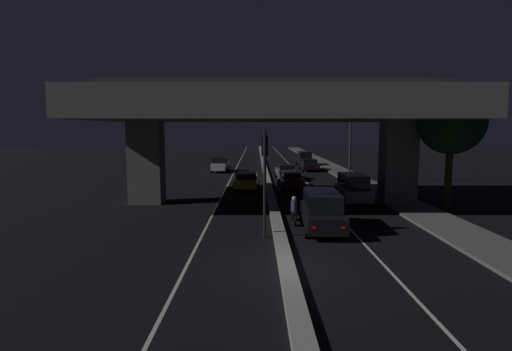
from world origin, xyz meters
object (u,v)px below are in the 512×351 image
Objects in this scene: car_black_lead at (321,210)px; car_black_fifth at (308,164)px; car_grey_second at (352,188)px; car_grey_fourth at (285,172)px; motorcycle_blue_filtering_mid at (277,189)px; car_black_sixth at (303,158)px; motorcycle_black_filtering_near at (293,212)px; pedestrian_on_sidewalk at (390,187)px; car_dark_red_third at (290,180)px; motorcycle_white_filtering_far at (278,178)px; traffic_light_left_of_median at (264,165)px; street_lamp at (346,128)px; car_taxi_yellow_lead_oncoming at (246,180)px; car_white_second_oncoming at (219,164)px.

car_black_lead reaches higher than car_black_fifth.
car_grey_second is 13.24m from car_grey_fourth.
car_black_sixth is at bearing -12.31° from motorcycle_blue_filtering_mid.
motorcycle_black_filtering_near is 1.06× the size of pedestrian_on_sidewalk.
car_black_sixth is 2.46× the size of pedestrian_on_sidewalk.
pedestrian_on_sidewalk is (6.49, -5.98, 0.27)m from car_dark_red_third.
car_black_lead is at bearing -137.31° from motorcycle_black_filtering_near.
motorcycle_white_filtering_far is at bearing -5.19° from motorcycle_blue_filtering_mid.
traffic_light_left_of_median is 30.47m from car_black_fifth.
car_black_fifth is (-0.20, 21.16, -0.29)m from car_grey_second.
motorcycle_white_filtering_far reaches higher than car_dark_red_third.
street_lamp is 18.24m from car_black_lead.
car_black_sixth is (-1.71, 17.81, -4.11)m from street_lamp.
motorcycle_blue_filtering_mid is at bearing 164.74° from car_black_fifth.
car_black_fifth is (5.98, 29.76, -2.61)m from traffic_light_left_of_median.
motorcycle_blue_filtering_mid is (-4.97, -25.30, -0.42)m from car_black_sixth.
car_black_lead is at bearing 24.51° from traffic_light_left_of_median.
car_taxi_yellow_lead_oncoming is 2.61× the size of pedestrian_on_sidewalk.
car_grey_fourth is at bearing 118.72° from pedestrian_on_sidewalk.
motorcycle_blue_filtering_mid is (5.87, -17.79, -0.29)m from car_white_second_oncoming.
car_black_lead is (2.88, 1.31, -2.36)m from traffic_light_left_of_median.
motorcycle_white_filtering_far reaches higher than car_black_fifth.
car_grey_second reaches higher than car_dark_red_third.
motorcycle_black_filtering_near reaches higher than motorcycle_white_filtering_far.
traffic_light_left_of_median is 3.94m from car_black_lead.
car_black_sixth is 33.78m from motorcycle_black_filtering_near.
traffic_light_left_of_median is at bearing 167.40° from car_black_fifth.
car_black_sixth is 25.79m from motorcycle_blue_filtering_mid.
car_grey_second is 2.32× the size of motorcycle_black_filtering_near.
traffic_light_left_of_median is 1.02× the size of car_grey_fourth.
car_grey_second reaches higher than motorcycle_white_filtering_far.
car_taxi_yellow_lead_oncoming is at bearing 97.27° from car_dark_red_third.
street_lamp is (7.94, 18.34, 1.77)m from traffic_light_left_of_median.
car_black_sixth is 0.92× the size of car_white_second_oncoming.
motorcycle_white_filtering_far is at bearing 164.98° from car_black_sixth.
pedestrian_on_sidewalk is at bearing -34.95° from car_black_lead.
car_dark_red_third is at bearing 80.51° from traffic_light_left_of_median.
motorcycle_black_filtering_near reaches higher than car_black_fifth.
car_dark_red_third is 0.91× the size of car_grey_fourth.
motorcycle_white_filtering_far is at bearing 159.83° from car_black_fifth.
car_white_second_oncoming is at bearing 29.45° from car_grey_second.
traffic_light_left_of_median is 29.11m from car_white_second_oncoming.
car_grey_second reaches higher than motorcycle_black_filtering_near.
motorcycle_white_filtering_far is (0.45, 6.45, 0.01)m from motorcycle_blue_filtering_mid.
street_lamp is 1.82× the size of car_grey_fourth.
traffic_light_left_of_median is 1.09× the size of car_white_second_oncoming.
traffic_light_left_of_median is 0.56× the size of street_lamp.
car_white_second_oncoming is 2.51× the size of motorcycle_black_filtering_near.
motorcycle_black_filtering_near is at bearing 58.93° from traffic_light_left_of_median.
car_grey_second reaches higher than pedestrian_on_sidewalk.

